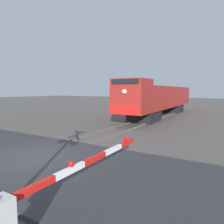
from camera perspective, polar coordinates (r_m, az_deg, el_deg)
ground_plane at (r=9.54m, az=-20.99°, el=-12.26°), size 160.00×160.00×0.00m
rail_track_left at (r=10.08m, az=-23.58°, el=-10.95°), size 0.08×80.00×0.15m
rail_track_right at (r=8.99m, az=-18.10°, el=-12.79°), size 0.08×80.00×0.15m
road_surface at (r=9.52m, az=-21.01°, el=-11.82°), size 36.00×5.69×0.15m
locomotive at (r=23.92m, az=13.30°, el=3.71°), size 2.70×18.36×3.85m
crossing_gate at (r=4.46m, az=-20.71°, el=-22.48°), size 0.36×5.52×1.33m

